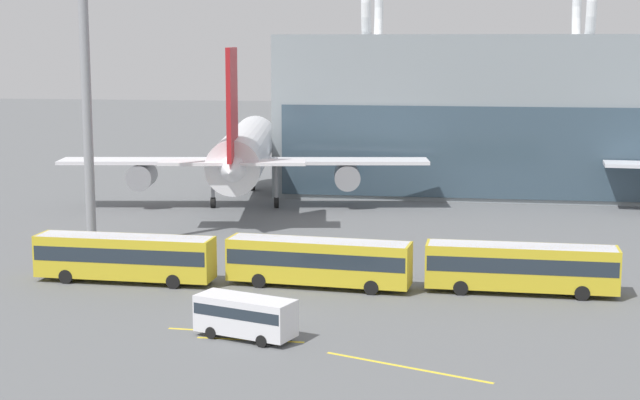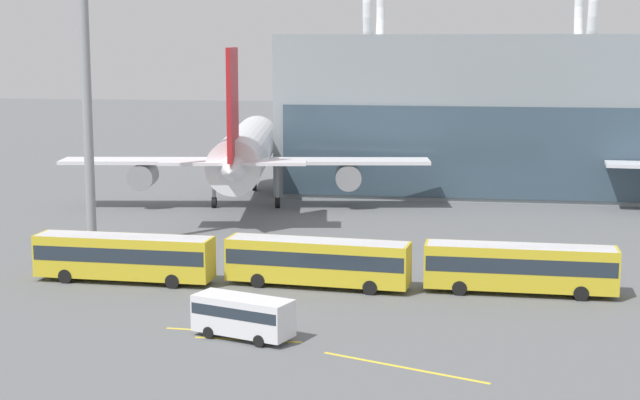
% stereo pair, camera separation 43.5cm
% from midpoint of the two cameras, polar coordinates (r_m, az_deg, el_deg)
% --- Properties ---
extents(ground_plane, '(440.00, 440.00, 0.00)m').
position_cam_midpoint_polar(ground_plane, '(61.94, -4.21, -6.59)').
color(ground_plane, slate).
extents(airliner_at_gate_near, '(37.67, 35.49, 16.34)m').
position_cam_midpoint_polar(airliner_at_gate_near, '(100.78, -4.52, 2.81)').
color(airliner_at_gate_near, white).
rests_on(airliner_at_gate_near, ground_plane).
extents(shuttle_bus_0, '(12.84, 2.94, 3.31)m').
position_cam_midpoint_polar(shuttle_bus_0, '(70.54, -11.47, -3.17)').
color(shuttle_bus_0, gold).
rests_on(shuttle_bus_0, ground_plane).
extents(shuttle_bus_1, '(12.94, 3.72, 3.31)m').
position_cam_midpoint_polar(shuttle_bus_1, '(67.73, -0.27, -3.50)').
color(shuttle_bus_1, gold).
rests_on(shuttle_bus_1, ground_plane).
extents(shuttle_bus_2, '(12.82, 2.83, 3.31)m').
position_cam_midpoint_polar(shuttle_bus_2, '(67.37, 11.44, -3.75)').
color(shuttle_bus_2, gold).
rests_on(shuttle_bus_2, ground_plane).
extents(service_van_foreground, '(6.22, 3.92, 2.41)m').
position_cam_midpoint_polar(service_van_foreground, '(56.51, -4.59, -6.65)').
color(service_van_foreground, silver).
rests_on(service_van_foreground, ground_plane).
extents(floodlight_mast, '(3.09, 3.09, 29.37)m').
position_cam_midpoint_polar(floodlight_mast, '(80.80, -13.75, 10.21)').
color(floodlight_mast, gray).
rests_on(floodlight_mast, ground_plane).
extents(lane_stripe_1, '(9.00, 3.85, 0.01)m').
position_cam_midpoint_polar(lane_stripe_1, '(52.07, 4.83, -9.67)').
color(lane_stripe_1, yellow).
rests_on(lane_stripe_1, ground_plane).
extents(lane_stripe_2, '(6.25, 0.27, 0.01)m').
position_cam_midpoint_polar(lane_stripe_2, '(56.59, -4.29, -8.12)').
color(lane_stripe_2, yellow).
rests_on(lane_stripe_2, ground_plane).
extents(lane_stripe_3, '(7.41, 0.51, 0.01)m').
position_cam_midpoint_polar(lane_stripe_3, '(58.23, -5.54, -7.63)').
color(lane_stripe_3, yellow).
rests_on(lane_stripe_3, ground_plane).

